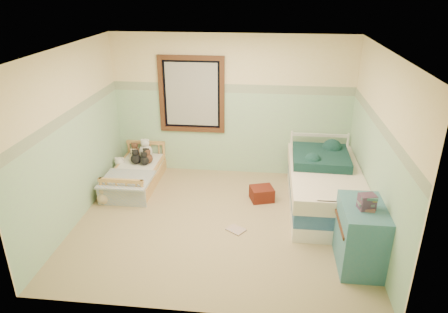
# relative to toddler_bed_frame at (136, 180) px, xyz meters

# --- Properties ---
(floor) EXTENTS (4.20, 3.60, 0.02)m
(floor) POSITION_rel_toddler_bed_frame_xyz_m (1.59, -1.05, -0.10)
(floor) COLOR #937D52
(floor) RESTS_ON ground
(ceiling) EXTENTS (4.20, 3.60, 0.02)m
(ceiling) POSITION_rel_toddler_bed_frame_xyz_m (1.59, -1.05, 2.42)
(ceiling) COLOR silver
(ceiling) RESTS_ON wall_back
(wall_back) EXTENTS (4.20, 0.04, 2.50)m
(wall_back) POSITION_rel_toddler_bed_frame_xyz_m (1.59, 0.75, 1.16)
(wall_back) COLOR beige
(wall_back) RESTS_ON floor
(wall_front) EXTENTS (4.20, 0.04, 2.50)m
(wall_front) POSITION_rel_toddler_bed_frame_xyz_m (1.59, -2.85, 1.16)
(wall_front) COLOR beige
(wall_front) RESTS_ON floor
(wall_left) EXTENTS (0.04, 3.60, 2.50)m
(wall_left) POSITION_rel_toddler_bed_frame_xyz_m (-0.51, -1.05, 1.16)
(wall_left) COLOR beige
(wall_left) RESTS_ON floor
(wall_right) EXTENTS (0.04, 3.60, 2.50)m
(wall_right) POSITION_rel_toddler_bed_frame_xyz_m (3.69, -1.05, 1.16)
(wall_right) COLOR beige
(wall_right) RESTS_ON floor
(wainscot_mint) EXTENTS (4.20, 0.01, 1.50)m
(wainscot_mint) POSITION_rel_toddler_bed_frame_xyz_m (1.59, 0.74, 0.66)
(wainscot_mint) COLOR #9AB8A2
(wainscot_mint) RESTS_ON floor
(border_strip) EXTENTS (4.20, 0.01, 0.15)m
(border_strip) POSITION_rel_toddler_bed_frame_xyz_m (1.59, 0.74, 1.48)
(border_strip) COLOR #49694F
(border_strip) RESTS_ON wall_back
(window_frame) EXTENTS (1.16, 0.06, 1.36)m
(window_frame) POSITION_rel_toddler_bed_frame_xyz_m (0.89, 0.71, 1.36)
(window_frame) COLOR #402616
(window_frame) RESTS_ON wall_back
(window_blinds) EXTENTS (0.92, 0.01, 1.12)m
(window_blinds) POSITION_rel_toddler_bed_frame_xyz_m (0.89, 0.72, 1.36)
(window_blinds) COLOR #BABAB4
(window_blinds) RESTS_ON window_frame
(toddler_bed_frame) EXTENTS (0.73, 1.45, 0.19)m
(toddler_bed_frame) POSITION_rel_toddler_bed_frame_xyz_m (0.00, 0.00, 0.00)
(toddler_bed_frame) COLOR #B38344
(toddler_bed_frame) RESTS_ON floor
(toddler_mattress) EXTENTS (0.67, 1.39, 0.12)m
(toddler_mattress) POSITION_rel_toddler_bed_frame_xyz_m (0.00, 0.00, 0.15)
(toddler_mattress) COLOR silver
(toddler_mattress) RESTS_ON toddler_bed_frame
(patchwork_quilt) EXTENTS (0.79, 0.73, 0.03)m
(patchwork_quilt) POSITION_rel_toddler_bed_frame_xyz_m (0.00, -0.45, 0.23)
(patchwork_quilt) COLOR #688CCC
(patchwork_quilt) RESTS_ON toddler_mattress
(plush_bed_brown) EXTENTS (0.19, 0.19, 0.19)m
(plush_bed_brown) POSITION_rel_toddler_bed_frame_xyz_m (-0.15, 0.50, 0.31)
(plush_bed_brown) COLOR brown
(plush_bed_brown) RESTS_ON toddler_mattress
(plush_bed_white) EXTENTS (0.24, 0.24, 0.24)m
(plush_bed_white) POSITION_rel_toddler_bed_frame_xyz_m (0.05, 0.50, 0.33)
(plush_bed_white) COLOR silver
(plush_bed_white) RESTS_ON toddler_mattress
(plush_bed_tan) EXTENTS (0.17, 0.17, 0.17)m
(plush_bed_tan) POSITION_rel_toddler_bed_frame_xyz_m (-0.10, 0.28, 0.30)
(plush_bed_tan) COLOR #CFB38E
(plush_bed_tan) RESTS_ON toddler_mattress
(plush_bed_dark) EXTENTS (0.19, 0.19, 0.19)m
(plush_bed_dark) POSITION_rel_toddler_bed_frame_xyz_m (0.13, 0.28, 0.31)
(plush_bed_dark) COLOR black
(plush_bed_dark) RESTS_ON toddler_mattress
(plush_floor_cream) EXTENTS (0.27, 0.27, 0.27)m
(plush_floor_cream) POSITION_rel_toddler_bed_frame_xyz_m (-0.36, 0.23, 0.04)
(plush_floor_cream) COLOR silver
(plush_floor_cream) RESTS_ON floor
(plush_floor_tan) EXTENTS (0.21, 0.21, 0.21)m
(plush_floor_tan) POSITION_rel_toddler_bed_frame_xyz_m (-0.31, -0.70, 0.01)
(plush_floor_tan) COLOR #CFB38E
(plush_floor_tan) RESTS_ON floor
(twin_bed_frame) EXTENTS (1.01, 2.03, 0.22)m
(twin_bed_frame) POSITION_rel_toddler_bed_frame_xyz_m (3.14, -0.44, 0.02)
(twin_bed_frame) COLOR white
(twin_bed_frame) RESTS_ON floor
(twin_boxspring) EXTENTS (1.01, 2.03, 0.22)m
(twin_boxspring) POSITION_rel_toddler_bed_frame_xyz_m (3.14, -0.44, 0.24)
(twin_boxspring) COLOR navy
(twin_boxspring) RESTS_ON twin_bed_frame
(twin_mattress) EXTENTS (1.05, 2.07, 0.22)m
(twin_mattress) POSITION_rel_toddler_bed_frame_xyz_m (3.14, -0.44, 0.46)
(twin_mattress) COLOR #F0E2CE
(twin_mattress) RESTS_ON twin_boxspring
(teal_blanket) EXTENTS (0.89, 0.94, 0.14)m
(teal_blanket) POSITION_rel_toddler_bed_frame_xyz_m (3.09, -0.14, 0.64)
(teal_blanket) COLOR black
(teal_blanket) RESTS_ON twin_mattress
(dresser) EXTENTS (0.51, 0.82, 0.82)m
(dresser) POSITION_rel_toddler_bed_frame_xyz_m (3.43, -1.81, 0.32)
(dresser) COLOR teal
(dresser) RESTS_ON floor
(book_stack) EXTENTS (0.21, 0.18, 0.18)m
(book_stack) POSITION_rel_toddler_bed_frame_xyz_m (3.43, -1.86, 0.82)
(book_stack) COLOR brown
(book_stack) RESTS_ON dresser
(red_pillow) EXTENTS (0.43, 0.40, 0.22)m
(red_pillow) POSITION_rel_toddler_bed_frame_xyz_m (2.19, -0.30, 0.02)
(red_pillow) COLOR maroon
(red_pillow) RESTS_ON floor
(floor_book) EXTENTS (0.31, 0.30, 0.02)m
(floor_book) POSITION_rel_toddler_bed_frame_xyz_m (1.85, -1.24, -0.08)
(floor_book) COLOR #F9A233
(floor_book) RESTS_ON floor
(extra_plush_0) EXTENTS (0.16, 0.16, 0.16)m
(extra_plush_0) POSITION_rel_toddler_bed_frame_xyz_m (0.12, 0.17, 0.30)
(extra_plush_0) COLOR black
(extra_plush_0) RESTS_ON toddler_mattress
(extra_plush_1) EXTENTS (0.18, 0.18, 0.18)m
(extra_plush_1) POSITION_rel_toddler_bed_frame_xyz_m (-0.04, 0.20, 0.30)
(extra_plush_1) COLOR black
(extra_plush_1) RESTS_ON toddler_mattress
(extra_plush_2) EXTENTS (0.17, 0.17, 0.17)m
(extra_plush_2) POSITION_rel_toddler_bed_frame_xyz_m (0.16, 0.25, 0.30)
(extra_plush_2) COLOR brown
(extra_plush_2) RESTS_ON toddler_mattress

